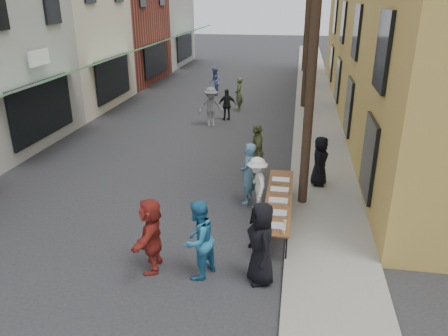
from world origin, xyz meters
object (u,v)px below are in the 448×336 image
(catering_tray_sausage, at_px, (275,227))
(guest_front_a, at_px, (261,243))
(utility_pole_mid, at_px, (309,22))
(utility_pole_far, at_px, (307,12))
(utility_pole_near, at_px, (313,49))
(guest_front_c, at_px, (198,240))
(server, at_px, (320,161))
(serving_table, at_px, (279,199))

(catering_tray_sausage, distance_m, guest_front_a, 1.06)
(utility_pole_mid, relative_size, utility_pole_far, 1.00)
(utility_pole_near, bearing_deg, guest_front_c, -119.68)
(utility_pole_near, xyz_separation_m, guest_front_c, (-2.26, -3.97, -3.59))
(catering_tray_sausage, relative_size, guest_front_a, 0.27)
(guest_front_a, distance_m, server, 5.46)
(utility_pole_far, bearing_deg, utility_pole_mid, -90.00)
(server, bearing_deg, guest_front_c, 164.74)
(catering_tray_sausage, bearing_deg, guest_front_c, -146.43)
(utility_pole_near, height_order, guest_front_c, utility_pole_near)
(guest_front_c, xyz_separation_m, server, (2.76, 5.31, -0.00))
(utility_pole_mid, relative_size, guest_front_a, 4.81)
(utility_pole_far, height_order, guest_front_a, utility_pole_far)
(catering_tray_sausage, height_order, guest_front_a, guest_front_a)
(utility_pole_near, xyz_separation_m, server, (0.50, 1.35, -3.59))
(server, bearing_deg, serving_table, 168.12)
(utility_pole_mid, bearing_deg, guest_front_c, -98.06)
(catering_tray_sausage, xyz_separation_m, server, (1.16, 4.25, 0.12))
(utility_pole_mid, xyz_separation_m, guest_front_a, (-0.90, -15.93, -3.56))
(guest_front_a, xyz_separation_m, guest_front_c, (-1.36, -0.04, -0.02))
(catering_tray_sausage, bearing_deg, server, 74.69)
(utility_pole_mid, relative_size, server, 5.57)
(utility_pole_far, relative_size, guest_front_a, 4.81)
(utility_pole_near, xyz_separation_m, guest_front_a, (-0.90, -3.93, -3.56))
(guest_front_a, bearing_deg, guest_front_c, -110.51)
(catering_tray_sausage, relative_size, guest_front_c, 0.27)
(catering_tray_sausage, height_order, guest_front_c, guest_front_c)
(guest_front_c, relative_size, server, 1.13)
(utility_pole_far, bearing_deg, serving_table, -91.49)
(utility_pole_far, xyz_separation_m, guest_front_c, (-2.26, -27.97, -3.59))
(utility_pole_near, bearing_deg, utility_pole_mid, 90.00)
(utility_pole_far, height_order, catering_tray_sausage, utility_pole_far)
(utility_pole_near, height_order, utility_pole_mid, same)
(utility_pole_near, xyz_separation_m, utility_pole_mid, (0.00, 12.00, 0.00))
(serving_table, relative_size, catering_tray_sausage, 8.00)
(utility_pole_mid, height_order, guest_front_a, utility_pole_mid)
(utility_pole_far, xyz_separation_m, catering_tray_sausage, (-0.66, -26.90, -3.71))
(utility_pole_near, relative_size, utility_pole_far, 1.00)
(serving_table, xyz_separation_m, guest_front_c, (-1.60, -2.71, 0.20))
(utility_pole_far, bearing_deg, utility_pole_near, -90.00)
(utility_pole_far, distance_m, guest_front_a, 28.17)
(guest_front_c, bearing_deg, server, 177.38)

